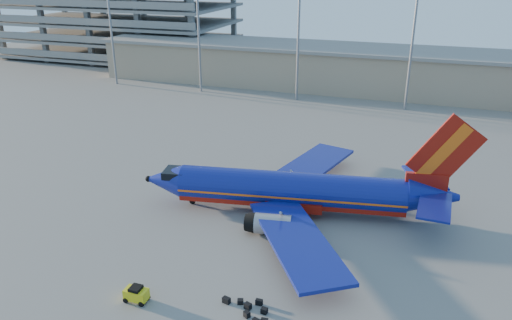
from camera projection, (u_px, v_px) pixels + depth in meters
The scene contains 7 objects.
ground at pixel (230, 210), 53.42m from camera, with size 220.00×220.00×0.00m, color slate.
terminal_building at pixel (385, 70), 99.51m from camera, with size 122.00×16.00×8.50m.
parking_garage at pixel (118, 12), 132.83m from camera, with size 62.00×32.00×21.40m.
light_mast_row at pixel (356, 5), 85.58m from camera, with size 101.60×1.60×28.65m.
aircraft_main at pixel (298, 191), 52.01m from camera, with size 34.04×32.48×11.60m.
baggage_tug at pixel (136, 294), 38.89m from camera, with size 1.84×1.12×1.32m.
luggage_pile at pixel (249, 309), 37.89m from camera, with size 4.17×2.64×0.50m.
Camera 1 is at (18.30, -43.97, 24.93)m, focal length 35.00 mm.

